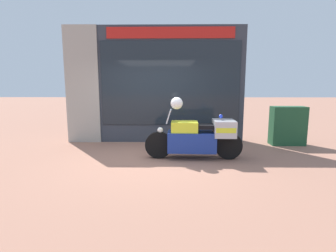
% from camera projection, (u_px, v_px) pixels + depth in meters
% --- Properties ---
extents(ground_plane, '(60.00, 60.00, 0.00)m').
position_uv_depth(ground_plane, '(150.00, 158.00, 6.29)').
color(ground_plane, '#9E6B56').
extents(shop_building, '(5.35, 0.55, 3.46)m').
position_uv_depth(shop_building, '(142.00, 85.00, 7.99)').
color(shop_building, '#333842').
rests_on(shop_building, ground).
extents(window_display, '(3.90, 0.30, 1.86)m').
position_uv_depth(window_display, '(169.00, 127.00, 8.21)').
color(window_display, slate).
rests_on(window_display, ground).
extents(paramedic_motorcycle, '(2.31, 0.67, 1.18)m').
position_uv_depth(paramedic_motorcycle, '(199.00, 137.00, 6.20)').
color(paramedic_motorcycle, black).
rests_on(paramedic_motorcycle, ground).
extents(utility_cabinet, '(0.97, 0.42, 1.13)m').
position_uv_depth(utility_cabinet, '(288.00, 126.00, 7.64)').
color(utility_cabinet, '#1E4C2D').
rests_on(utility_cabinet, ground).
extents(white_helmet, '(0.28, 0.28, 0.28)m').
position_uv_depth(white_helmet, '(177.00, 103.00, 6.10)').
color(white_helmet, white).
rests_on(white_helmet, paramedic_motorcycle).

